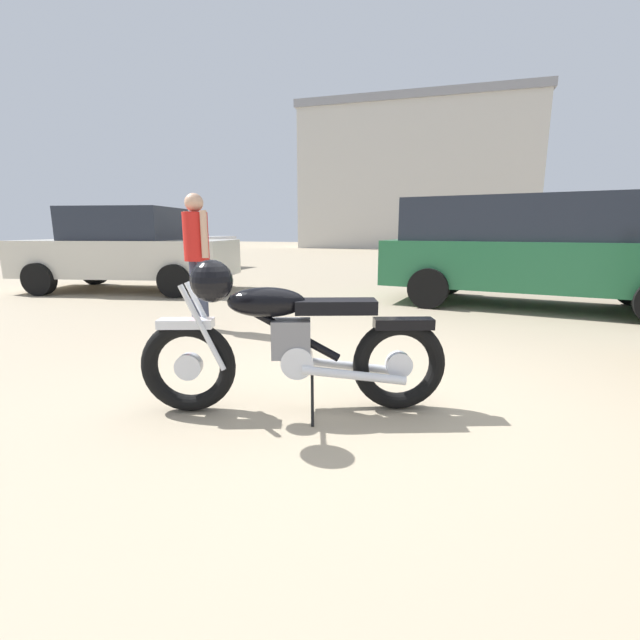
# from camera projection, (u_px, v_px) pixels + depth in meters

# --- Properties ---
(ground_plane) EXTENTS (80.00, 80.00, 0.00)m
(ground_plane) POSITION_uv_depth(u_px,v_px,m) (358.00, 398.00, 3.21)
(ground_plane) COLOR gray
(vintage_motorcycle) EXTENTS (2.00, 0.95, 1.07)m
(vintage_motorcycle) POSITION_uv_depth(u_px,v_px,m) (286.00, 342.00, 2.88)
(vintage_motorcycle) COLOR black
(vintage_motorcycle) RESTS_ON ground_plane
(bystander) EXTENTS (0.42, 0.30, 1.66)m
(bystander) POSITION_uv_depth(u_px,v_px,m) (197.00, 248.00, 5.21)
(bystander) COLOR #383D51
(bystander) RESTS_ON ground_plane
(pale_sedan_back) EXTENTS (4.92, 2.52, 1.74)m
(pale_sedan_back) POSITION_uv_depth(u_px,v_px,m) (530.00, 248.00, 6.86)
(pale_sedan_back) COLOR black
(pale_sedan_back) RESTS_ON ground_plane
(dark_sedan_left) EXTENTS (4.23, 1.97, 1.67)m
(dark_sedan_left) POSITION_uv_depth(u_px,v_px,m) (169.00, 242.00, 14.55)
(dark_sedan_left) COLOR black
(dark_sedan_left) RESTS_ON ground_plane
(silver_sedan_mid) EXTENTS (4.78, 2.15, 1.74)m
(silver_sedan_mid) POSITION_uv_depth(u_px,v_px,m) (507.00, 242.00, 10.85)
(silver_sedan_mid) COLOR black
(silver_sedan_mid) RESTS_ON ground_plane
(blue_hatchback_right) EXTENTS (4.46, 2.53, 1.67)m
(blue_hatchback_right) POSITION_uv_depth(u_px,v_px,m) (128.00, 250.00, 8.76)
(blue_hatchback_right) COLOR black
(blue_hatchback_right) RESTS_ON ground_plane
(industrial_building) EXTENTS (15.63, 9.03, 9.54)m
(industrial_building) POSITION_uv_depth(u_px,v_px,m) (416.00, 179.00, 30.72)
(industrial_building) COLOR beige
(industrial_building) RESTS_ON ground_plane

